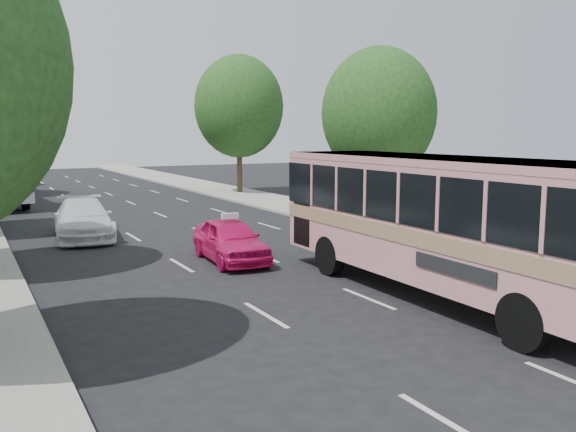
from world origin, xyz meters
TOP-DOWN VIEW (x-y plane):
  - ground at (0.00, 0.00)m, footprint 120.00×120.00m
  - sidewalk_right at (8.50, 20.00)m, footprint 4.00×90.00m
  - tree_right_near at (8.78, 7.94)m, footprint 5.10×5.10m
  - tree_right_far at (9.08, 23.94)m, footprint 6.00×6.00m
  - pink_bus at (2.74, -2.67)m, footprint 3.00×11.20m
  - pink_taxi at (-0.29, 3.83)m, footprint 1.98×4.24m
  - white_pickup at (-3.69, 10.67)m, footprint 2.73×5.48m
  - taxi_roof_sign at (-0.29, 3.83)m, footprint 0.56×0.22m

SIDE VIEW (x-z plane):
  - ground at x=0.00m, z-range 0.00..0.00m
  - sidewalk_right at x=8.50m, z-range 0.00..0.12m
  - pink_taxi at x=-0.29m, z-range 0.00..1.40m
  - white_pickup at x=-3.69m, z-range 0.00..1.53m
  - taxi_roof_sign at x=-0.29m, z-range 1.40..1.58m
  - pink_bus at x=2.74m, z-range 0.44..4.00m
  - tree_right_near at x=8.78m, z-range 1.23..9.18m
  - tree_right_far at x=9.08m, z-range 1.45..10.80m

